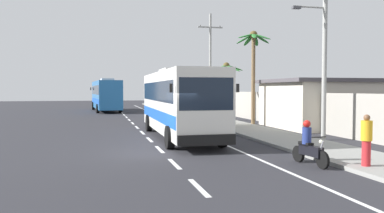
# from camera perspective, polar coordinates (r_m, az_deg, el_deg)

# --- Properties ---
(ground_plane) EXTENTS (160.00, 160.00, 0.00)m
(ground_plane) POSITION_cam_1_polar(r_m,az_deg,el_deg) (16.66, -4.38, -6.64)
(ground_plane) COLOR #28282D
(sidewalk_kerb) EXTENTS (3.20, 90.00, 0.14)m
(sidewalk_kerb) POSITION_cam_1_polar(r_m,az_deg,el_deg) (28.00, 6.16, -2.80)
(sidewalk_kerb) COLOR gray
(sidewalk_kerb) RESTS_ON ground
(lane_markings) EXTENTS (3.44, 71.06, 0.01)m
(lane_markings) POSITION_cam_1_polar(r_m,az_deg,el_deg) (31.50, -5.17, -2.33)
(lane_markings) COLOR white
(lane_markings) RESTS_ON ground
(boundary_wall) EXTENTS (0.24, 60.00, 2.44)m
(boundary_wall) POSITION_cam_1_polar(r_m,az_deg,el_deg) (33.04, 10.04, -0.02)
(boundary_wall) COLOR #9E998E
(boundary_wall) RESTS_ON ground
(coach_bus_foreground) EXTENTS (2.97, 11.93, 3.87)m
(coach_bus_foreground) POSITION_cam_1_polar(r_m,az_deg,el_deg) (21.59, -2.02, 0.80)
(coach_bus_foreground) COLOR silver
(coach_bus_foreground) RESTS_ON ground
(coach_bus_far_lane) EXTENTS (3.68, 12.19, 3.95)m
(coach_bus_far_lane) POSITION_cam_1_polar(r_m,az_deg,el_deg) (48.77, -12.46, 1.73)
(coach_bus_far_lane) COLOR #2366A8
(coach_bus_far_lane) RESTS_ON ground
(motorcycle_beside_bus) EXTENTS (0.56, 1.96, 1.57)m
(motorcycle_beside_bus) POSITION_cam_1_polar(r_m,az_deg,el_deg) (14.30, 16.74, -5.66)
(motorcycle_beside_bus) COLOR black
(motorcycle_beside_bus) RESTS_ON ground
(pedestrian_near_kerb) EXTENTS (0.36, 0.36, 1.69)m
(pedestrian_near_kerb) POSITION_cam_1_polar(r_m,az_deg,el_deg) (13.99, 24.14, -4.37)
(pedestrian_near_kerb) COLOR red
(pedestrian_near_kerb) RESTS_ON sidewalk_kerb
(pedestrian_midwalk) EXTENTS (0.36, 0.36, 1.63)m
(pedestrian_midwalk) POSITION_cam_1_polar(r_m,az_deg,el_deg) (28.91, 3.44, -0.81)
(pedestrian_midwalk) COLOR black
(pedestrian_midwalk) RESTS_ON sidewalk_kerb
(utility_pole_nearest) EXTENTS (3.02, 0.24, 9.61)m
(utility_pole_nearest) POSITION_cam_1_polar(r_m,az_deg,el_deg) (21.52, 18.69, 8.83)
(utility_pole_nearest) COLOR #9E9E99
(utility_pole_nearest) RESTS_ON ground
(utility_pole_mid) EXTENTS (2.56, 0.24, 10.27)m
(utility_pole_mid) POSITION_cam_1_polar(r_m,az_deg,el_deg) (39.67, 2.68, 6.42)
(utility_pole_mid) COLOR #9E9E99
(utility_pole_mid) RESTS_ON ground
(palm_nearest) EXTENTS (2.72, 2.63, 6.91)m
(palm_nearest) POSITION_cam_1_polar(r_m,az_deg,el_deg) (28.90, 8.95, 7.19)
(palm_nearest) COLOR brown
(palm_nearest) RESTS_ON ground
(palm_second) EXTENTS (2.92, 2.83, 4.96)m
(palm_second) POSITION_cam_1_polar(r_m,az_deg,el_deg) (33.27, 5.04, 4.02)
(palm_second) COLOR brown
(palm_second) RESTS_ON ground
(roadside_building) EXTENTS (13.27, 7.46, 3.36)m
(roadside_building) POSITION_cam_1_polar(r_m,az_deg,el_deg) (30.34, 23.19, 0.49)
(roadside_building) COLOR beige
(roadside_building) RESTS_ON ground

